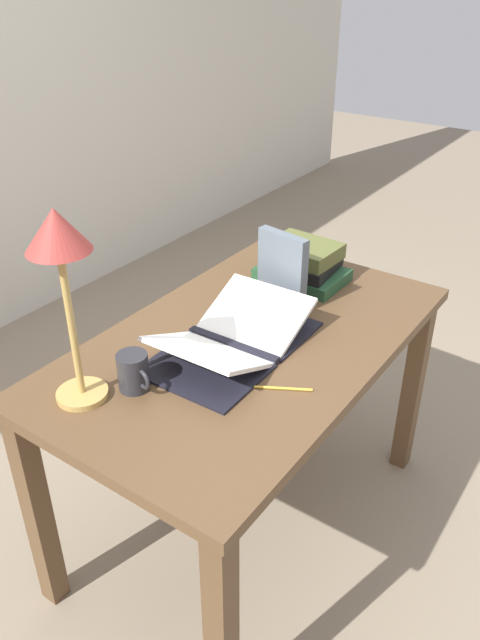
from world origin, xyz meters
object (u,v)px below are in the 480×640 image
(open_book, at_px, (233,339))
(book_standing_upright, at_px, (282,271))
(pencil, at_px, (279,388))
(coffee_mug, at_px, (134,372))
(reading_lamp, at_px, (60,255))
(book_stack_tall, at_px, (303,263))

(open_book, bearing_deg, book_standing_upright, 2.70)
(open_book, distance_m, pencil, 0.23)
(open_book, xyz_separation_m, coffee_mug, (-0.29, 0.10, 0.02))
(open_book, distance_m, book_standing_upright, 0.30)
(book_standing_upright, xyz_separation_m, pencil, (-0.37, -0.23, -0.12))
(reading_lamp, relative_size, coffee_mug, 4.48)
(open_book, height_order, book_standing_upright, book_standing_upright)
(reading_lamp, xyz_separation_m, coffee_mug, (0.10, -0.08, -0.34))
(coffee_mug, distance_m, pencil, 0.37)
(book_stack_tall, bearing_deg, open_book, -173.34)
(open_book, bearing_deg, pencil, -113.84)
(book_stack_tall, height_order, book_standing_upright, book_standing_upright)
(open_book, relative_size, coffee_mug, 4.67)
(book_stack_tall, xyz_separation_m, reading_lamp, (-0.87, 0.12, 0.33))
(book_standing_upright, bearing_deg, book_stack_tall, 20.03)
(book_stack_tall, bearing_deg, pencil, -155.04)
(book_standing_upright, bearing_deg, coffee_mug, -178.42)
(coffee_mug, bearing_deg, reading_lamp, 140.57)
(book_stack_tall, distance_m, coffee_mug, 0.77)
(book_stack_tall, height_order, pencil, book_stack_tall)
(book_standing_upright, xyz_separation_m, reading_lamp, (-0.68, 0.16, 0.27))
(book_standing_upright, bearing_deg, pencil, -139.52)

